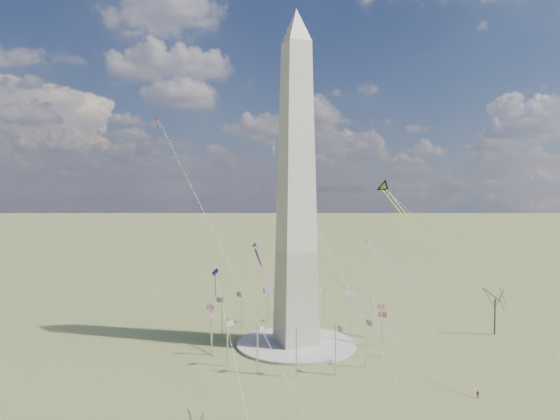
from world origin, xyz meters
name	(u,v)px	position (x,y,z in m)	size (l,w,h in m)	color
ground	(296,345)	(0.00, 0.00, 0.00)	(2000.00, 2000.00, 0.00)	#5E6633
plaza	(296,344)	(0.00, 0.00, 0.40)	(36.00, 36.00, 0.80)	#AEA69F
washington_monument	(296,187)	(0.00, 0.00, 47.95)	(15.56, 15.56, 100.00)	#AAA58F
flagpole_ring	(296,322)	(0.00, 0.00, 7.27)	(54.40, 54.40, 13.00)	silver
tree_near	(495,297)	(64.79, -12.76, 12.54)	(10.04, 10.04, 17.58)	#413727
person_centre	(478,394)	(23.81, -50.00, 0.88)	(1.03, 0.43, 1.77)	gray
kite_delta_black	(385,189)	(40.14, 14.15, 47.51)	(5.96, 16.14, 13.51)	black
kite_diamond_purple	(215,275)	(-22.44, 10.41, 21.14)	(1.68, 2.79, 8.56)	navy
kite_streamer_left	(386,260)	(26.47, -7.80, 25.82)	(10.11, 19.15, 14.20)	#FF2A28
kite_streamer_mid	(261,264)	(-11.22, 0.19, 25.46)	(2.21, 19.66, 13.49)	#FF2A28
kite_streamer_right	(362,303)	(24.64, 3.20, 10.18)	(10.47, 18.06, 13.64)	#FF2A28
kite_small_red	(157,119)	(-35.89, 38.68, 71.70)	(1.49, 2.33, 5.13)	red
kite_small_white	(273,146)	(11.47, 51.42, 64.70)	(1.55, 2.37, 5.13)	white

